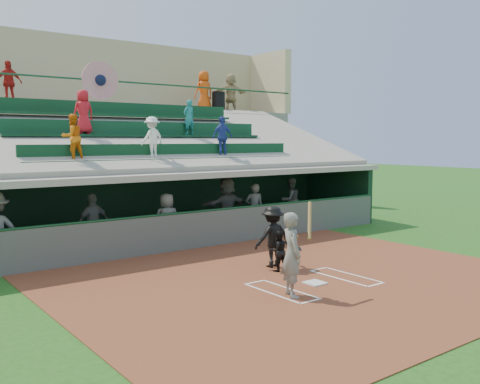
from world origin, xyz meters
TOP-DOWN VIEW (x-y plane):
  - ground at (0.00, 0.00)m, footprint 100.00×100.00m
  - dirt_slab at (0.00, 0.50)m, footprint 11.00×9.00m
  - home_plate at (0.00, 0.00)m, footprint 0.43×0.43m
  - batters_box_chalk at (0.00, 0.00)m, footprint 2.65×1.85m
  - dugout_floor at (0.00, 6.75)m, footprint 16.00×3.50m
  - concourse_slab at (0.00, 13.50)m, footprint 20.00×3.00m
  - grandstand at (-0.01, 10.51)m, footprint 20.40×10.40m
  - batter_at_plate at (-1.09, -0.41)m, footprint 0.95×0.80m
  - catcher at (0.10, 1.38)m, footprint 0.57×0.49m
  - home_umpire at (0.28, 1.81)m, footprint 1.07×0.68m
  - dugout_bench at (0.05, 7.94)m, footprint 14.81×1.71m
  - dugout_player_b at (-2.72, 6.19)m, footprint 1.06×0.60m
  - dugout_player_c at (-0.68, 5.56)m, footprint 0.88×0.66m
  - dugout_player_d at (2.06, 6.28)m, footprint 1.83×0.66m
  - dugout_player_e at (2.93, 5.86)m, footprint 0.75×0.65m
  - dugout_player_f at (5.57, 6.91)m, footprint 0.91×0.74m
  - trash_bin at (6.18, 12.69)m, footprint 0.62×0.62m
  - concourse_staff_a at (-3.17, 12.94)m, footprint 0.98×0.49m
  - concourse_staff_b at (5.52, 12.94)m, footprint 0.94×0.62m
  - concourse_staff_c at (7.09, 12.95)m, footprint 1.81×0.92m

SIDE VIEW (x-z plane):
  - ground at x=0.00m, z-range 0.00..0.00m
  - dirt_slab at x=0.00m, z-range 0.00..0.02m
  - dugout_floor at x=0.00m, z-range 0.00..0.04m
  - batters_box_chalk at x=0.00m, z-range 0.02..0.03m
  - home_plate at x=0.00m, z-range 0.02..0.05m
  - dugout_bench at x=0.05m, z-range 0.04..0.48m
  - catcher at x=0.10m, z-range 0.02..1.03m
  - home_umpire at x=0.28m, z-range 0.02..1.59m
  - dugout_player_c at x=-0.68m, z-range 0.04..1.67m
  - dugout_player_b at x=-2.72m, z-range 0.04..1.75m
  - dugout_player_e at x=2.93m, z-range 0.04..1.76m
  - batter_at_plate at x=-1.09m, z-range -0.07..1.89m
  - dugout_player_f at x=5.57m, z-range 0.04..1.78m
  - dugout_player_d at x=2.06m, z-range 0.04..1.99m
  - grandstand at x=-0.01m, z-range -1.64..6.16m
  - concourse_slab at x=0.00m, z-range 0.00..4.60m
  - trash_bin at x=6.18m, z-range 4.60..5.52m
  - concourse_staff_a at x=-3.17m, z-range 4.60..6.21m
  - concourse_staff_c at x=7.09m, z-range 4.60..6.47m
  - concourse_staff_b at x=5.52m, z-range 4.60..6.49m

